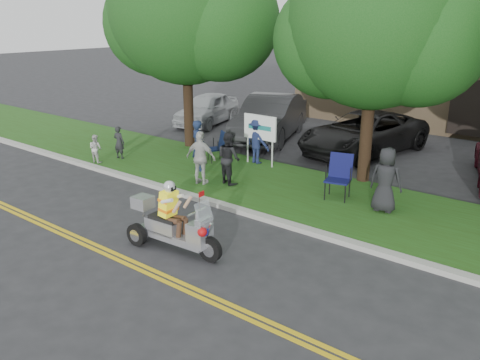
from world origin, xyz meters
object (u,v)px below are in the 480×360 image
Objects in this scene: lawn_chair_a at (219,145)px; trike_scooter at (172,226)px; spectator_adult_mid at (229,158)px; parked_car_far_left at (207,109)px; spectator_adult_right at (201,158)px; parked_car_mid at (364,133)px; lawn_chair_b at (339,173)px; spectator_adult_left at (199,145)px; parked_car_left at (270,118)px.

trike_scooter is at bearing -25.17° from lawn_chair_a.
spectator_adult_mid is 9.07m from parked_car_far_left.
trike_scooter is 6.59m from lawn_chair_a.
spectator_adult_right reaches higher than parked_car_mid.
spectator_adult_mid is at bearing -177.52° from lawn_chair_b.
spectator_adult_left reaches higher than lawn_chair_a.
spectator_adult_right is at bearing -96.57° from parked_car_mid.
lawn_chair_b is 3.22m from spectator_adult_mid.
spectator_adult_right reaches higher than lawn_chair_a.
trike_scooter is 1.46× the size of spectator_adult_left.
lawn_chair_b is at bearing 24.59° from lawn_chair_a.
lawn_chair_a is at bearing -115.78° from parked_car_mid.
lawn_chair_b is at bearing -59.23° from parked_car_left.
parked_car_left is (-5.65, 4.68, 0.10)m from lawn_chair_b.
lawn_chair_b is 0.74× the size of spectator_adult_left.
trike_scooter is 5.52m from spectator_adult_left.
parked_car_left reaches higher than spectator_adult_left.
lawn_chair_b reaches higher than lawn_chair_a.
lawn_chair_a is at bearing -64.53° from spectator_adult_left.
lawn_chair_b is 0.78× the size of spectator_adult_mid.
spectator_adult_right is at bearing 120.81° from trike_scooter.
spectator_adult_left reaches higher than parked_car_far_left.
spectator_adult_left is 5.29m from parked_car_left.
lawn_chair_b is 11.02m from parked_car_far_left.
lawn_chair_a is at bearing -98.38° from parked_car_left.
parked_car_left reaches higher than parked_car_mid.
spectator_adult_left is 1.64m from spectator_adult_mid.
trike_scooter is 4.35m from spectator_adult_mid.
lawn_chair_b is 0.22× the size of parked_car_mid.
trike_scooter reaches higher than parked_car_mid.
trike_scooter is 1.97× the size of lawn_chair_b.
trike_scooter is at bearing -119.49° from lawn_chair_b.
trike_scooter is 13.18m from parked_car_far_left.
spectator_adult_right reaches higher than parked_car_far_left.
parked_car_mid is (1.38, 5.92, -0.12)m from spectator_adult_mid.
lawn_chair_a is at bearing -76.87° from spectator_adult_right.
parked_car_far_left is at bearing 151.09° from parked_car_left.
parked_car_left is (-4.32, 9.57, 0.34)m from trike_scooter.
parked_car_mid is at bearing -101.66° from spectator_adult_left.
parked_car_left is at bearing -165.14° from parked_car_mid.
parked_car_far_left is 0.78× the size of parked_car_mid.
spectator_adult_right is at bearing -172.38° from lawn_chair_b.
spectator_adult_left is 1.39m from spectator_adult_right.
parked_car_mid is (2.97, 5.51, -0.16)m from spectator_adult_left.
parked_car_left is at bearing 133.69° from lawn_chair_a.
spectator_adult_left is at bearing -107.96° from parked_car_mid.
spectator_adult_left is (-4.67, -0.52, 0.13)m from lawn_chair_b.
parked_car_mid is at bearing 86.35° from lawn_chair_a.
spectator_adult_mid is (-1.75, 3.96, 0.33)m from trike_scooter.
parked_car_left is (-0.98, 5.20, -0.03)m from spectator_adult_left.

